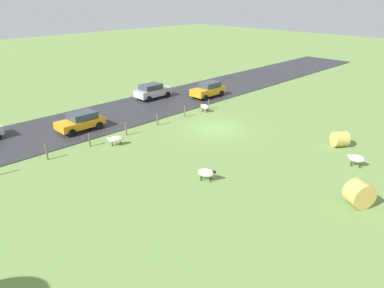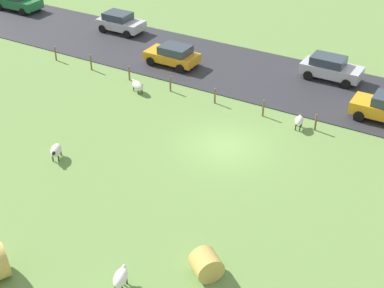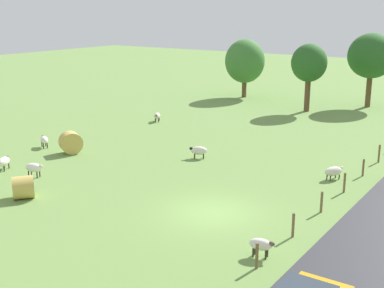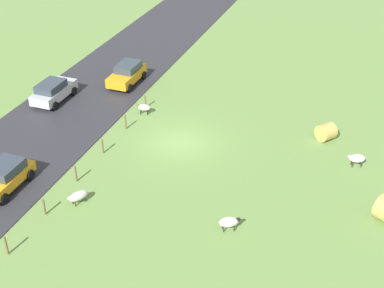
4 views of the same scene
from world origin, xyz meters
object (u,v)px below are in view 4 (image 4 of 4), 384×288
Objects in this scene: sheep_6 at (144,108)px; car_0 at (53,91)px; sheep_2 at (357,158)px; sheep_3 at (229,222)px; car_1 at (127,74)px; hay_bale_1 at (326,132)px; car_4 at (4,176)px; sheep_5 at (78,196)px.

sheep_6 is 0.26× the size of car_0.
sheep_3 is (5.71, 8.50, -0.05)m from sheep_2.
sheep_6 is 5.39m from car_1.
sheep_6 is 13.02m from hay_bale_1.
car_1 is at bearing -50.84° from sheep_6.
car_0 is 1.06× the size of car_4.
hay_bale_1 is 20.71m from car_4.
car_1 is at bearing -73.94° from sheep_5.
sheep_5 is 4.78m from car_4.
car_4 is (13.40, 1.02, 0.32)m from sheep_3.
car_4 reaches higher than sheep_5.
car_0 reaches higher than sheep_5.
sheep_6 is (9.56, -10.03, 0.02)m from sheep_3.
sheep_3 is 13.44m from car_4.
sheep_3 is at bearing 133.62° from sheep_6.
sheep_5 is 1.20× the size of sheep_6.
sheep_3 reaches higher than sheep_6.
car_0 is at bearing -29.36° from sheep_3.
sheep_2 is 1.08× the size of sheep_6.
car_0 is at bearing 50.75° from car_1.
sheep_2 is 15.34m from sheep_6.
car_1 is at bearing -91.69° from car_4.
sheep_3 is 1.11× the size of sheep_6.
sheep_2 is 22.55m from car_0.
car_1 reaches higher than sheep_6.
sheep_6 is 0.92× the size of hay_bale_1.
sheep_6 is (0.92, -10.81, 0.05)m from sheep_5.
sheep_2 is 21.35m from car_4.
hay_bale_1 is (2.29, -2.55, 0.02)m from sheep_2.
sheep_3 is 8.67m from sheep_5.
sheep_3 is at bearing -175.63° from car_4.
car_0 is 6.11m from car_1.
car_0 reaches higher than sheep_3.
car_4 is at bearing 2.87° from sheep_5.
sheep_5 is 15.59m from car_1.
sheep_2 is at bearing -123.86° from sheep_3.
car_4 is at bearing 70.83° from sheep_6.
sheep_2 is 19.51m from car_1.
hay_bale_1 is 16.67m from car_1.
sheep_2 is 0.30× the size of car_4.
hay_bale_1 is at bearing 169.16° from car_1.
sheep_5 is 0.33× the size of car_4.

